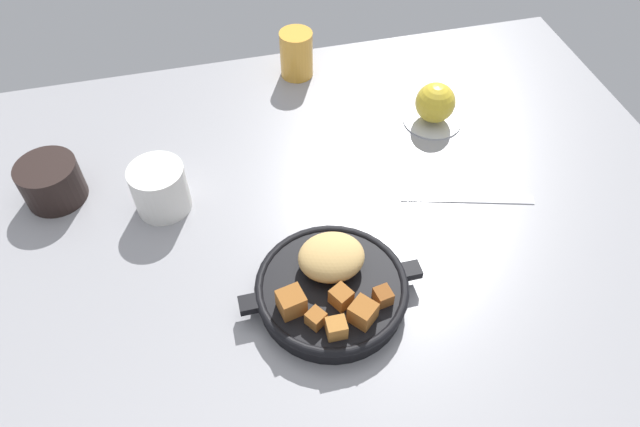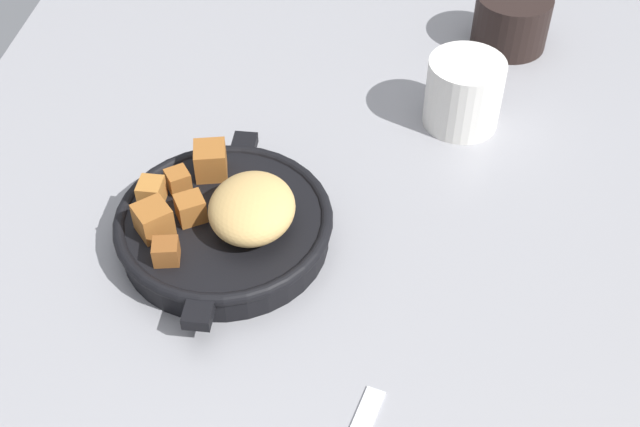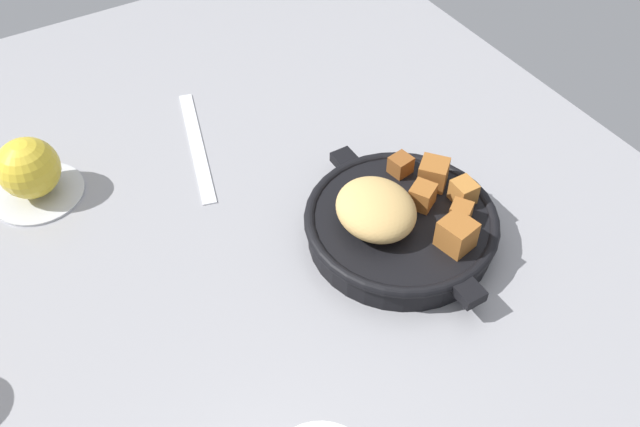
{
  "view_description": "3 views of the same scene",
  "coord_description": "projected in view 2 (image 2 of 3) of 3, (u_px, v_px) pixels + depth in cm",
  "views": [
    {
      "loc": [
        -13.36,
        -53.17,
        66.83
      ],
      "look_at": [
        -0.6,
        -1.55,
        4.95
      ],
      "focal_mm": 32.55,
      "sensor_mm": 36.0,
      "label": 1
    },
    {
      "loc": [
        49.65,
        2.25,
        56.66
      ],
      "look_at": [
        -2.01,
        -3.49,
        4.32
      ],
      "focal_mm": 45.66,
      "sensor_mm": 36.0,
      "label": 2
    },
    {
      "loc": [
        -39.43,
        20.12,
        55.25
      ],
      "look_at": [
        -0.29,
        -3.42,
        7.32
      ],
      "focal_mm": 38.8,
      "sensor_mm": 36.0,
      "label": 3
    }
  ],
  "objects": [
    {
      "name": "ceramic_mug_white",
      "position": [
        464.0,
        93.0,
        0.87
      ],
      "size": [
        8.24,
        8.24,
        7.76
      ],
      "primitive_type": "cylinder",
      "color": "silver",
      "rests_on": "ground_plane"
    },
    {
      "name": "cast_iron_skillet",
      "position": [
        226.0,
        222.0,
        0.75
      ],
      "size": [
        24.61,
        20.36,
        7.43
      ],
      "color": "black",
      "rests_on": "ground_plane"
    },
    {
      "name": "ground_plane",
      "position": [
        355.0,
        273.0,
        0.76
      ],
      "size": [
        119.72,
        90.8,
        2.4
      ],
      "primitive_type": "cube",
      "color": "gray"
    },
    {
      "name": "coffee_mug_dark",
      "position": [
        511.0,
        21.0,
        0.98
      ],
      "size": [
        9.14,
        9.14,
        6.58
      ],
      "primitive_type": "cylinder",
      "color": "black",
      "rests_on": "ground_plane"
    }
  ]
}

